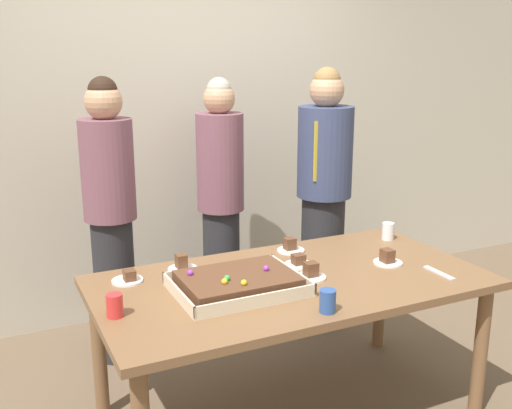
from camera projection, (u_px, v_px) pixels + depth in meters
name	position (u px, v px, depth m)	size (l,w,h in m)	color
interior_back_panel	(180.00, 98.00, 4.10)	(8.00, 0.12, 3.00)	beige
party_table	(291.00, 294.00, 2.91)	(1.89, 0.98, 0.75)	brown
sheet_cake	(238.00, 283.00, 2.74)	(0.58, 0.44, 0.10)	beige
plated_slice_near_left	(128.00, 278.00, 2.85)	(0.15, 0.15, 0.06)	white
plated_slice_near_right	(182.00, 265.00, 3.00)	(0.15, 0.15, 0.08)	white
plated_slice_far_left	(388.00, 259.00, 3.09)	(0.15, 0.15, 0.08)	white
plated_slice_far_right	(290.00, 247.00, 3.28)	(0.15, 0.15, 0.07)	white
plated_slice_center_front	(299.00, 262.00, 3.06)	(0.15, 0.15, 0.06)	white
plated_slice_center_back	(311.00, 273.00, 2.89)	(0.15, 0.15, 0.08)	white
drink_cup_nearest	(328.00, 301.00, 2.51)	(0.07, 0.07, 0.10)	#2D5199
drink_cup_middle	(388.00, 231.00, 3.47)	(0.07, 0.07, 0.10)	white
drink_cup_far_end	(115.00, 305.00, 2.47)	(0.07, 0.07, 0.10)	red
cake_server_utensil	(439.00, 273.00, 2.95)	(0.03, 0.20, 0.01)	silver
person_serving_front	(111.00, 216.00, 3.44)	(0.30, 0.30, 1.69)	#28282D
person_green_shirt_behind	(324.00, 196.00, 3.90)	(0.36, 0.36, 1.72)	#28282D
person_striped_tie_right	(221.00, 200.00, 3.89)	(0.30, 0.30, 1.66)	#28282D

